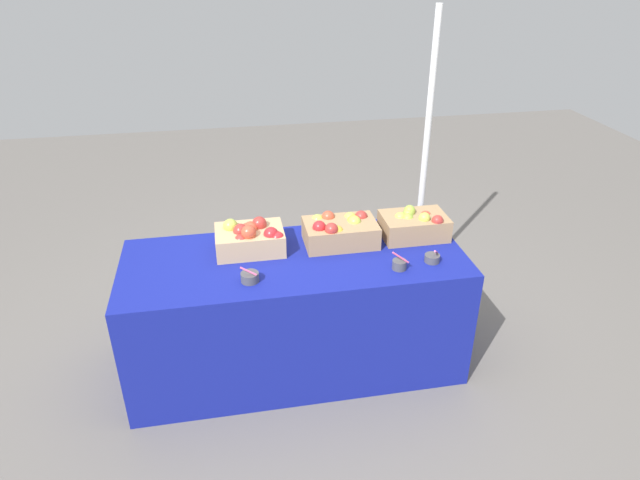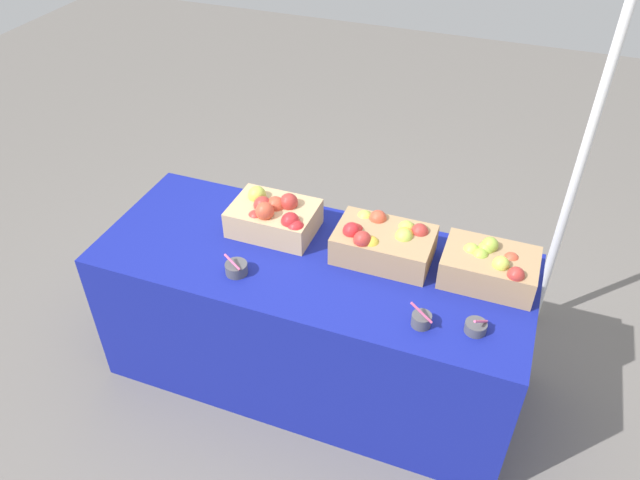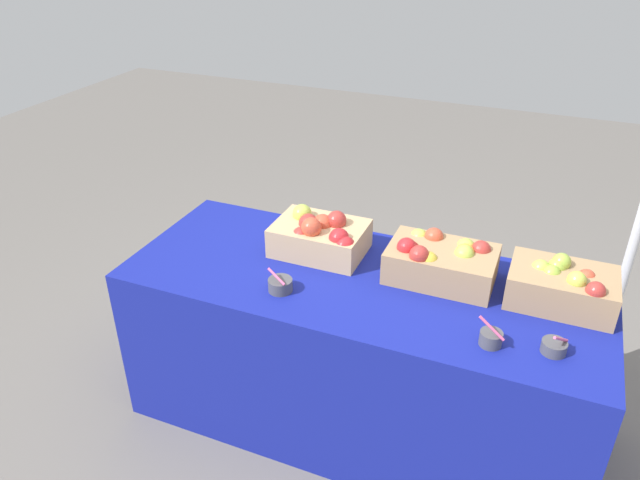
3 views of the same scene
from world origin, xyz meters
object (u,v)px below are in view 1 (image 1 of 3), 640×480
object	(u,v)px
sample_bowl_near	(250,277)
tent_pole	(425,159)
sample_bowl_far	(432,258)
sample_bowl_mid	(399,264)
apple_crate_left	(414,225)
apple_crate_middle	(340,230)
apple_crate_right	(250,238)

from	to	relation	value
sample_bowl_near	tent_pole	size ratio (longest dim) A/B	0.05
sample_bowl_near	sample_bowl_far	xyz separation A→B (m)	(0.99, 0.02, -0.00)
sample_bowl_mid	apple_crate_left	bearing A→B (deg)	60.30
apple_crate_left	sample_bowl_mid	xyz separation A→B (m)	(-0.20, -0.35, -0.05)
apple_crate_middle	sample_bowl_far	distance (m)	0.55
sample_bowl_far	apple_crate_right	bearing A→B (deg)	162.36
sample_bowl_near	sample_bowl_mid	size ratio (longest dim) A/B	0.84
sample_bowl_mid	sample_bowl_far	world-z (taller)	sample_bowl_mid
apple_crate_left	sample_bowl_far	bearing A→B (deg)	-89.63
apple_crate_middle	sample_bowl_far	bearing A→B (deg)	-34.28
apple_crate_left	sample_bowl_far	distance (m)	0.31
apple_crate_middle	apple_crate_right	world-z (taller)	apple_crate_right
apple_crate_right	sample_bowl_mid	xyz separation A→B (m)	(0.76, -0.35, -0.05)
sample_bowl_far	sample_bowl_near	bearing A→B (deg)	-178.95
apple_crate_left	apple_crate_middle	size ratio (longest dim) A/B	0.91
apple_crate_right	sample_bowl_far	world-z (taller)	apple_crate_right
apple_crate_middle	sample_bowl_near	xyz separation A→B (m)	(-0.54, -0.32, -0.05)
sample_bowl_near	tent_pole	world-z (taller)	tent_pole
sample_bowl_mid	sample_bowl_near	bearing A→B (deg)	178.44
apple_crate_middle	tent_pole	world-z (taller)	tent_pole
apple_crate_right	sample_bowl_far	bearing A→B (deg)	-17.64
apple_crate_left	apple_crate_middle	distance (m)	0.45
apple_crate_middle	sample_bowl_near	bearing A→B (deg)	-149.28
apple_crate_middle	apple_crate_left	bearing A→B (deg)	0.16
apple_crate_right	tent_pole	bearing A→B (deg)	26.99
apple_crate_left	apple_crate_middle	bearing A→B (deg)	-179.84
tent_pole	apple_crate_middle	bearing A→B (deg)	-138.92
apple_crate_left	tent_pole	distance (m)	0.71
apple_crate_middle	apple_crate_right	bearing A→B (deg)	179.88
apple_crate_middle	apple_crate_right	xyz separation A→B (m)	(-0.52, 0.00, 0.00)
apple_crate_right	tent_pole	world-z (taller)	tent_pole
apple_crate_middle	sample_bowl_mid	distance (m)	0.43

